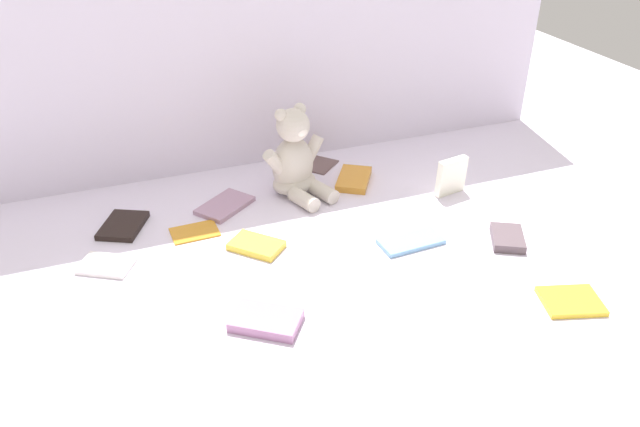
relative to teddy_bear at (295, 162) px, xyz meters
name	(u,v)px	position (x,y,z in m)	size (l,w,h in m)	color
ground_plane	(298,231)	(-0.05, -0.18, -0.08)	(3.20, 3.20, 0.00)	silver
backdrop_drape	(245,35)	(-0.05, 0.21, 0.26)	(1.75, 0.03, 0.69)	silver
teddy_bear	(295,162)	(0.00, 0.00, 0.00)	(0.19, 0.19, 0.23)	beige
book_case_0	(451,176)	(0.36, -0.14, -0.04)	(0.08, 0.02, 0.09)	white
book_case_1	(195,231)	(-0.28, -0.10, -0.08)	(0.07, 0.10, 0.01)	orange
book_case_2	(571,301)	(0.35, -0.61, -0.08)	(0.09, 0.11, 0.01)	yellow
book_case_3	(354,179)	(0.16, 0.00, -0.08)	(0.08, 0.13, 0.02)	orange
book_case_4	(123,226)	(-0.43, -0.02, -0.08)	(0.09, 0.12, 0.01)	black
book_case_5	(225,206)	(-0.19, -0.02, -0.08)	(0.08, 0.13, 0.01)	#A47F98
book_case_6	(256,245)	(-0.16, -0.21, -0.08)	(0.07, 0.11, 0.02)	yellow
book_case_7	(411,241)	(0.16, -0.31, -0.08)	(0.07, 0.14, 0.01)	#75ADD7
book_case_8	(507,238)	(0.37, -0.38, -0.07)	(0.07, 0.10, 0.02)	#54454B
book_case_9	(106,265)	(-0.47, -0.17, -0.08)	(0.07, 0.11, 0.01)	white
book_case_10	(315,163)	(0.10, 0.13, -0.08)	(0.09, 0.10, 0.01)	brown
book_case_11	(266,320)	(-0.21, -0.46, -0.07)	(0.08, 0.12, 0.02)	#A66F9A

